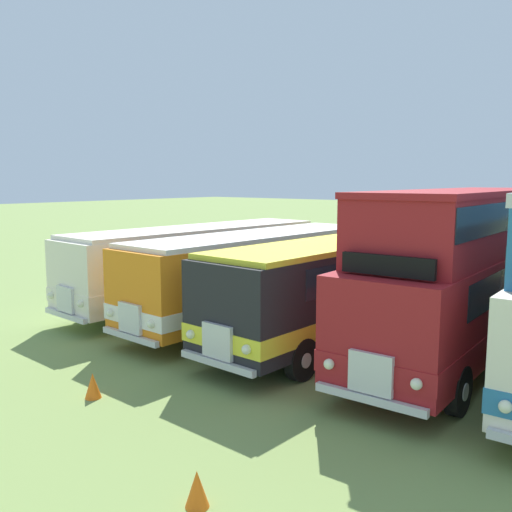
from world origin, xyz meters
name	(u,v)px	position (x,y,z in m)	size (l,w,h in m)	color
ground_plane	(347,337)	(0.00, 0.00, 0.00)	(200.00, 200.00, 0.00)	#7A934C
bus_first_in_row	(201,259)	(-6.60, 0.42, 1.76)	(3.14, 11.28, 2.99)	silver
bus_second_in_row	(259,270)	(-3.30, -0.14, 1.75)	(2.91, 10.56, 2.99)	orange
bus_third_in_row	(351,280)	(0.00, 0.18, 1.76)	(2.98, 11.41, 2.99)	black
bus_fourth_in_row	(460,268)	(3.30, 0.02, 2.47)	(2.88, 10.32, 4.49)	maroon
cone_near_end	(93,386)	(-1.94, -7.65, 0.28)	(0.36, 0.36, 0.56)	orange
cone_mid_row	(197,489)	(2.75, -9.10, 0.28)	(0.36, 0.36, 0.56)	orange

